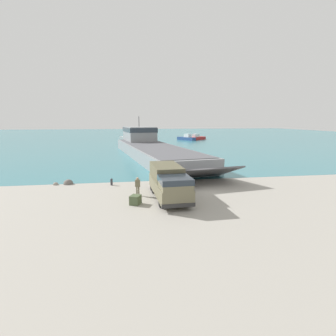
{
  "coord_description": "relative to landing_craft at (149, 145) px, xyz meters",
  "views": [
    {
      "loc": [
        -7.49,
        -25.15,
        7.0
      ],
      "look_at": [
        -3.23,
        2.26,
        1.9
      ],
      "focal_mm": 28.0,
      "sensor_mm": 36.0,
      "label": 1
    }
  ],
  "objects": [
    {
      "name": "ground_plane",
      "position": [
        3.13,
        -27.74,
        -1.9
      ],
      "size": [
        240.0,
        240.0,
        0.0
      ],
      "primitive_type": "plane",
      "color": "#9E998E"
    },
    {
      "name": "water_surface",
      "position": [
        3.13,
        66.72,
        -1.9
      ],
      "size": [
        240.0,
        180.0,
        0.01
      ],
      "primitive_type": "cube",
      "color": "teal",
      "rests_on": "ground_plane"
    },
    {
      "name": "landing_craft",
      "position": [
        0.0,
        0.0,
        0.0
      ],
      "size": [
        14.75,
        44.05,
        7.82
      ],
      "rotation": [
        0.0,
        0.0,
        0.16
      ],
      "color": "gray",
      "rests_on": "ground_plane"
    },
    {
      "name": "military_truck",
      "position": [
        -0.76,
        -30.22,
        -0.38
      ],
      "size": [
        2.94,
        7.9,
        2.84
      ],
      "rotation": [
        0.0,
        0.0,
        -1.53
      ],
      "color": "#6B664C",
      "rests_on": "ground_plane"
    },
    {
      "name": "soldier_on_ramp",
      "position": [
        -3.52,
        -29.02,
        -0.88
      ],
      "size": [
        0.48,
        0.32,
        1.76
      ],
      "rotation": [
        0.0,
        0.0,
        4.51
      ],
      "color": "#6B664C",
      "rests_on": "ground_plane"
    },
    {
      "name": "moored_boat_a",
      "position": [
        -3.51,
        43.96,
        -1.24
      ],
      "size": [
        7.38,
        6.9,
        2.0
      ],
      "rotation": [
        0.0,
        0.0,
        0.85
      ],
      "color": "white",
      "rests_on": "ground_plane"
    },
    {
      "name": "moored_boat_b",
      "position": [
        16.2,
        37.16,
        -1.17
      ],
      "size": [
        5.61,
        7.44,
        2.21
      ],
      "rotation": [
        0.0,
        0.0,
        0.55
      ],
      "color": "navy",
      "rests_on": "ground_plane"
    },
    {
      "name": "moored_boat_c",
      "position": [
        20.12,
        38.2,
        -1.2
      ],
      "size": [
        7.94,
        7.27,
        2.13
      ],
      "rotation": [
        0.0,
        0.0,
        5.42
      ],
      "color": "#B22323",
      "rests_on": "ground_plane"
    },
    {
      "name": "mooring_bollard",
      "position": [
        -6.17,
        -24.57,
        -1.49
      ],
      "size": [
        0.28,
        0.28,
        0.75
      ],
      "color": "#333338",
      "rests_on": "ground_plane"
    },
    {
      "name": "cargo_crate",
      "position": [
        -3.82,
        -31.58,
        -1.52
      ],
      "size": [
        1.09,
        1.16,
        0.77
      ],
      "primitive_type": "cube",
      "rotation": [
        0.0,
        0.0,
        -0.43
      ],
      "color": "#475638",
      "rests_on": "ground_plane"
    },
    {
      "name": "shoreline_rock_a",
      "position": [
        -12.26,
        -23.46,
        -1.9
      ],
      "size": [
        0.59,
        0.59,
        0.59
      ],
      "primitive_type": "sphere",
      "color": "gray",
      "rests_on": "ground_plane"
    },
    {
      "name": "shoreline_rock_b",
      "position": [
        -10.95,
        -23.32,
        -1.9
      ],
      "size": [
        1.05,
        1.05,
        1.05
      ],
      "primitive_type": "sphere",
      "color": "#66605B",
      "rests_on": "ground_plane"
    }
  ]
}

